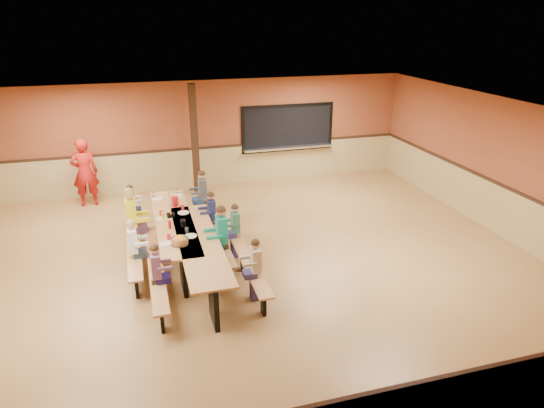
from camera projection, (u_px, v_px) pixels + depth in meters
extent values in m
plane|color=olive|center=(239.00, 266.00, 9.63)|extent=(12.00, 12.00, 0.00)
cube|color=brown|center=(199.00, 135.00, 13.55)|extent=(12.00, 0.04, 3.00)
cube|color=brown|center=(348.00, 372.00, 4.61)|extent=(12.00, 0.04, 3.00)
cube|color=brown|center=(504.00, 169.00, 10.63)|extent=(0.04, 10.00, 3.00)
cube|color=white|center=(235.00, 116.00, 8.53)|extent=(12.00, 10.00, 0.04)
cube|color=black|center=(288.00, 128.00, 14.17)|extent=(2.60, 0.06, 1.20)
cube|color=silver|center=(288.00, 148.00, 14.30)|extent=(2.70, 0.28, 0.06)
cube|color=black|center=(195.00, 141.00, 12.96)|extent=(0.18, 0.18, 3.00)
cube|color=#BA8149|center=(174.00, 221.00, 9.93)|extent=(0.75, 3.60, 0.04)
cube|color=black|center=(183.00, 273.00, 8.68)|extent=(0.08, 0.60, 0.70)
cube|color=black|center=(169.00, 210.00, 11.45)|extent=(0.08, 0.60, 0.70)
cube|color=#BA8149|center=(134.00, 238.00, 9.82)|extent=(0.26, 3.60, 0.04)
cube|color=black|center=(135.00, 248.00, 9.90)|extent=(0.06, 0.18, 0.41)
cube|color=#BA8149|center=(214.00, 229.00, 10.25)|extent=(0.26, 3.60, 0.04)
cube|color=black|center=(215.00, 238.00, 10.33)|extent=(0.06, 0.18, 0.41)
cube|color=#BA8149|center=(199.00, 242.00, 9.01)|extent=(0.75, 3.60, 0.04)
cube|color=black|center=(214.00, 303.00, 7.76)|extent=(0.08, 0.60, 0.70)
cube|color=black|center=(190.00, 227.00, 10.53)|extent=(0.08, 0.60, 0.70)
cube|color=#BA8149|center=(155.00, 261.00, 8.90)|extent=(0.26, 3.60, 0.04)
cube|color=black|center=(156.00, 272.00, 8.98)|extent=(0.06, 0.18, 0.41)
cube|color=#BA8149|center=(242.00, 250.00, 9.32)|extent=(0.26, 3.60, 0.04)
cube|color=black|center=(243.00, 260.00, 9.41)|extent=(0.06, 0.18, 0.41)
imported|color=#A81713|center=(85.00, 172.00, 12.36)|extent=(0.67, 0.46, 1.78)
cylinder|color=red|center=(175.00, 201.00, 10.58)|extent=(0.16, 0.16, 0.22)
cube|color=black|center=(183.00, 223.00, 9.59)|extent=(0.10, 0.14, 0.13)
cylinder|color=yellow|center=(163.00, 216.00, 9.86)|extent=(0.06, 0.06, 0.17)
cylinder|color=#B2140F|center=(170.00, 225.00, 9.47)|extent=(0.06, 0.06, 0.17)
cube|color=black|center=(171.00, 215.00, 10.07)|extent=(0.16, 0.16, 0.06)
cube|color=#BA8149|center=(170.00, 203.00, 9.97)|extent=(0.02, 0.09, 0.50)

